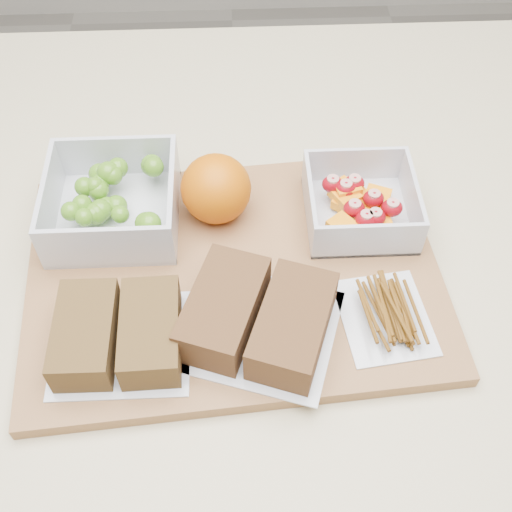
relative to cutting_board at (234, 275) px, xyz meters
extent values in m
cube|color=beige|center=(0.01, 0.01, -0.46)|extent=(1.20, 0.90, 0.90)
cube|color=#98693F|center=(0.00, 0.00, 0.00)|extent=(0.44, 0.33, 0.02)
cube|color=silver|center=(-0.13, 0.08, 0.01)|extent=(0.14, 0.14, 0.01)
cube|color=silver|center=(-0.13, 0.14, 0.04)|extent=(0.14, 0.01, 0.06)
cube|color=silver|center=(-0.13, 0.01, 0.04)|extent=(0.14, 0.01, 0.06)
cube|color=silver|center=(-0.06, 0.08, 0.04)|extent=(0.01, 0.13, 0.06)
cube|color=silver|center=(-0.19, 0.08, 0.04)|extent=(0.01, 0.13, 0.06)
sphere|color=#4D841B|center=(-0.14, 0.06, 0.03)|extent=(0.02, 0.02, 0.02)
sphere|color=#4D841B|center=(-0.16, 0.07, 0.04)|extent=(0.02, 0.02, 0.02)
sphere|color=#4D841B|center=(-0.13, 0.11, 0.04)|extent=(0.02, 0.02, 0.02)
sphere|color=#4D841B|center=(-0.12, 0.08, 0.03)|extent=(0.02, 0.02, 0.02)
sphere|color=#4D841B|center=(-0.16, 0.09, 0.04)|extent=(0.02, 0.02, 0.02)
sphere|color=#4D841B|center=(-0.13, 0.07, 0.03)|extent=(0.02, 0.02, 0.02)
sphere|color=#4D841B|center=(-0.15, 0.09, 0.04)|extent=(0.02, 0.02, 0.02)
sphere|color=#4D841B|center=(-0.08, 0.03, 0.05)|extent=(0.02, 0.02, 0.02)
sphere|color=#4D841B|center=(-0.09, 0.12, 0.04)|extent=(0.02, 0.02, 0.02)
sphere|color=#4D841B|center=(-0.13, 0.11, 0.05)|extent=(0.02, 0.02, 0.02)
sphere|color=#4D841B|center=(-0.15, 0.05, 0.04)|extent=(0.02, 0.02, 0.02)
sphere|color=#4D841B|center=(-0.08, 0.12, 0.04)|extent=(0.02, 0.02, 0.02)
sphere|color=#4D841B|center=(-0.12, 0.03, 0.03)|extent=(0.02, 0.02, 0.02)
sphere|color=#4D841B|center=(-0.14, 0.11, 0.04)|extent=(0.02, 0.02, 0.02)
sphere|color=#4D841B|center=(-0.14, 0.09, 0.04)|extent=(0.02, 0.02, 0.02)
sphere|color=#4D841B|center=(-0.12, 0.12, 0.04)|extent=(0.02, 0.02, 0.02)
sphere|color=#4D841B|center=(-0.09, 0.04, 0.04)|extent=(0.02, 0.02, 0.02)
sphere|color=#4D841B|center=(-0.08, 0.04, 0.03)|extent=(0.02, 0.02, 0.02)
sphere|color=#4D841B|center=(-0.14, 0.10, 0.04)|extent=(0.02, 0.02, 0.02)
sphere|color=#4D841B|center=(-0.14, 0.06, 0.04)|extent=(0.02, 0.02, 0.02)
sphere|color=#4D841B|center=(-0.14, 0.12, 0.04)|extent=(0.02, 0.02, 0.02)
sphere|color=#4D841B|center=(-0.11, 0.05, 0.04)|extent=(0.02, 0.02, 0.02)
sphere|color=#4D841B|center=(-0.14, 0.07, 0.03)|extent=(0.02, 0.02, 0.02)
sphere|color=#4D841B|center=(-0.17, 0.06, 0.04)|extent=(0.02, 0.02, 0.02)
cube|color=silver|center=(0.14, 0.07, 0.01)|extent=(0.11, 0.11, 0.00)
cube|color=silver|center=(0.14, 0.12, 0.03)|extent=(0.11, 0.00, 0.05)
cube|color=silver|center=(0.14, 0.01, 0.03)|extent=(0.11, 0.00, 0.05)
cube|color=silver|center=(0.19, 0.07, 0.03)|extent=(0.00, 0.11, 0.05)
cube|color=silver|center=(0.08, 0.07, 0.03)|extent=(0.00, 0.11, 0.05)
cube|color=orange|center=(0.14, 0.05, 0.02)|extent=(0.03, 0.04, 0.01)
cube|color=orange|center=(0.13, 0.09, 0.02)|extent=(0.04, 0.05, 0.01)
cube|color=orange|center=(0.15, 0.07, 0.02)|extent=(0.04, 0.04, 0.01)
cube|color=orange|center=(0.16, 0.08, 0.02)|extent=(0.04, 0.04, 0.01)
cube|color=orange|center=(0.12, 0.08, 0.03)|extent=(0.04, 0.04, 0.01)
cube|color=orange|center=(0.13, 0.09, 0.03)|extent=(0.03, 0.03, 0.01)
cube|color=orange|center=(0.11, 0.03, 0.03)|extent=(0.04, 0.04, 0.01)
cube|color=orange|center=(0.15, 0.04, 0.02)|extent=(0.03, 0.03, 0.01)
cube|color=orange|center=(0.13, 0.07, 0.02)|extent=(0.04, 0.04, 0.01)
ellipsoid|color=#9C0717|center=(0.15, 0.07, 0.04)|extent=(0.02, 0.02, 0.02)
ellipsoid|color=#9C0717|center=(0.15, 0.04, 0.04)|extent=(0.02, 0.02, 0.02)
ellipsoid|color=#9C0717|center=(0.11, 0.09, 0.04)|extent=(0.02, 0.02, 0.02)
ellipsoid|color=#9C0717|center=(0.17, 0.05, 0.04)|extent=(0.02, 0.02, 0.02)
ellipsoid|color=#9C0717|center=(0.12, 0.08, 0.04)|extent=(0.02, 0.02, 0.02)
ellipsoid|color=#9C0717|center=(0.14, 0.04, 0.04)|extent=(0.02, 0.02, 0.02)
ellipsoid|color=#9C0717|center=(0.13, 0.05, 0.04)|extent=(0.02, 0.02, 0.02)
ellipsoid|color=#9C0717|center=(0.13, 0.09, 0.04)|extent=(0.02, 0.02, 0.02)
sphere|color=#D26004|center=(-0.02, 0.08, 0.05)|extent=(0.08, 0.08, 0.08)
cube|color=silver|center=(-0.11, -0.08, 0.01)|extent=(0.13, 0.11, 0.00)
cube|color=brown|center=(-0.14, -0.08, 0.03)|extent=(0.05, 0.10, 0.04)
cube|color=brown|center=(-0.08, -0.08, 0.03)|extent=(0.05, 0.10, 0.04)
cube|color=silver|center=(0.02, -0.07, 0.01)|extent=(0.18, 0.17, 0.00)
cube|color=brown|center=(-0.01, -0.06, 0.03)|extent=(0.09, 0.12, 0.04)
cube|color=brown|center=(0.05, -0.08, 0.03)|extent=(0.09, 0.12, 0.04)
cube|color=silver|center=(0.14, -0.06, 0.01)|extent=(0.09, 0.11, 0.00)
camera|label=1|loc=(0.01, -0.39, 0.54)|focal=45.00mm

